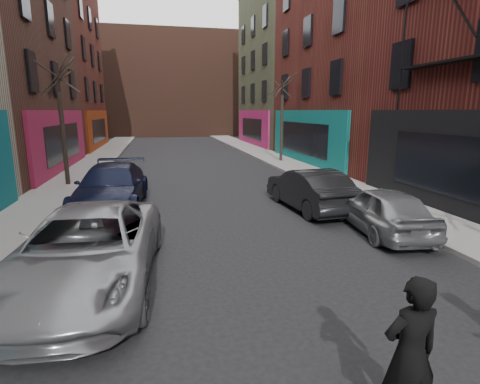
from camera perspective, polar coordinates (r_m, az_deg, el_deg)
name	(u,v)px	position (r m, az deg, el deg)	size (l,w,h in m)	color
sidewalk_left	(103,156)	(30.92, -20.19, 5.20)	(2.50, 84.00, 0.13)	gray
sidewalk_right	(259,152)	(31.72, 2.88, 6.10)	(2.50, 84.00, 0.13)	gray
building_far	(170,86)	(56.58, -10.63, 15.65)	(40.00, 10.00, 14.00)	#47281E
tree_left_far	(61,113)	(18.91, -25.61, 10.83)	(2.00, 2.00, 6.50)	black
tree_right_far	(282,110)	(25.77, 6.42, 12.34)	(2.00, 2.00, 6.80)	black
parked_left_far	(87,249)	(8.10, -22.22, -8.09)	(2.58, 5.60, 1.56)	gray
parked_left_end	(112,187)	(14.17, -18.98, 0.71)	(2.22, 5.46, 1.58)	black
parked_right_far	(383,210)	(11.53, 20.93, -2.52)	(1.62, 4.03, 1.37)	gray
parked_right_end	(309,189)	(13.57, 10.52, 0.45)	(1.56, 4.47, 1.47)	black
skateboarder	(410,355)	(4.61, 24.49, -21.62)	(0.64, 0.42, 1.76)	black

